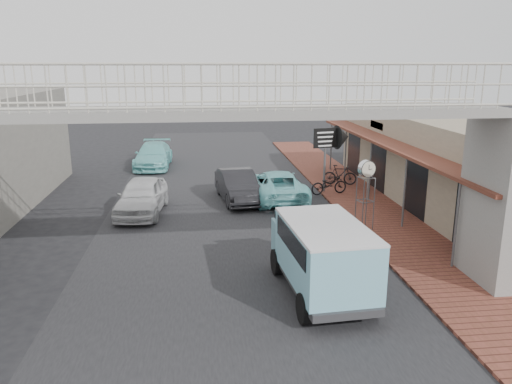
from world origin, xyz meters
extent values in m
plane|color=black|center=(0.00, 0.00, 0.00)|extent=(120.00, 120.00, 0.00)
cube|color=black|center=(0.00, 0.00, 0.01)|extent=(10.00, 60.00, 0.01)
cube|color=brown|center=(6.50, 3.00, 0.05)|extent=(3.00, 40.00, 0.10)
cube|color=gray|center=(11.00, 4.00, 2.00)|extent=(6.00, 18.00, 4.00)
cube|color=brown|center=(7.70, 4.00, 2.90)|extent=(1.80, 18.00, 0.12)
cube|color=silver|center=(8.05, 7.50, 3.30)|extent=(0.08, 2.60, 0.90)
cube|color=#B21914|center=(8.05, 1.00, 3.30)|extent=(0.08, 2.20, 0.80)
cube|color=gray|center=(7.60, -4.00, 2.50)|extent=(1.20, 2.40, 5.00)
cube|color=gray|center=(0.00, -4.00, 5.12)|extent=(14.00, 2.00, 0.24)
cube|color=beige|center=(0.00, -3.05, 5.79)|extent=(14.00, 0.08, 1.10)
cube|color=beige|center=(0.00, -4.95, 5.79)|extent=(14.00, 0.08, 1.10)
imported|color=silver|center=(-3.50, 4.33, 0.77)|extent=(2.23, 4.67, 1.54)
imported|color=black|center=(0.79, 5.89, 0.73)|extent=(2.09, 4.58, 1.46)
imported|color=#77CBCF|center=(2.66, 5.95, 0.70)|extent=(2.52, 5.14, 1.40)
imported|color=#78CFD0|center=(-3.84, 14.44, 0.74)|extent=(2.25, 5.19, 1.49)
cylinder|color=black|center=(1.32, -2.73, 0.40)|extent=(0.33, 0.82, 0.80)
cylinder|color=black|center=(3.10, -2.60, 0.40)|extent=(0.33, 0.82, 0.80)
cylinder|color=black|center=(1.54, -5.80, 0.40)|extent=(0.33, 0.82, 0.80)
cylinder|color=black|center=(3.32, -5.68, 0.40)|extent=(0.33, 0.82, 0.80)
cube|color=#7FC7DD|center=(2.34, -4.54, 1.35)|extent=(2.19, 3.78, 1.54)
cube|color=#7FC7DD|center=(2.20, -2.44, 1.08)|extent=(1.92, 1.15, 1.03)
cube|color=black|center=(2.34, -4.54, 1.77)|extent=(2.19, 3.10, 0.57)
cube|color=silver|center=(2.34, -4.54, 2.15)|extent=(2.21, 3.78, 0.07)
imported|color=black|center=(5.30, 6.24, 0.60)|extent=(1.99, 1.06, 0.99)
imported|color=black|center=(6.38, 8.12, 0.63)|extent=(1.82, 0.99, 1.05)
cylinder|color=#59595B|center=(5.00, 1.07, 1.12)|extent=(0.04, 0.04, 2.05)
cylinder|color=#59595B|center=(5.47, 1.21, 1.12)|extent=(0.04, 0.04, 2.05)
cylinder|color=#59595B|center=(5.13, 0.61, 1.12)|extent=(0.04, 0.04, 2.05)
cylinder|color=#59595B|center=(5.60, 0.74, 1.12)|extent=(0.04, 0.04, 2.05)
cylinder|color=silver|center=(5.30, 0.91, 2.49)|extent=(0.70, 0.41, 0.66)
cylinder|color=beige|center=(5.33, 0.79, 2.49)|extent=(0.57, 0.18, 0.58)
cylinder|color=beige|center=(5.27, 1.02, 2.49)|extent=(0.57, 0.18, 0.58)
cylinder|color=#59595B|center=(5.20, 6.82, 1.67)|extent=(0.11, 0.11, 3.13)
cube|color=black|center=(5.21, 6.79, 2.80)|extent=(1.28, 0.33, 0.97)
cone|color=black|center=(6.11, 6.98, 2.80)|extent=(0.88, 1.30, 1.19)
cube|color=white|center=(5.16, 6.74, 2.75)|extent=(0.85, 0.18, 0.65)
camera|label=1|loc=(-0.98, -16.93, 6.36)|focal=35.00mm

